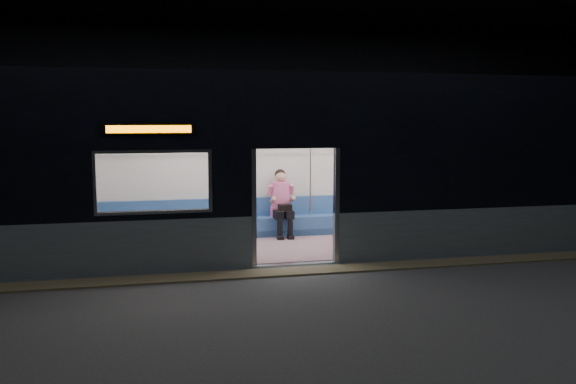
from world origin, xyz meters
name	(u,v)px	position (x,y,z in m)	size (l,w,h in m)	color
station_floor	(311,281)	(0.00, 0.00, -0.01)	(24.00, 14.00, 0.01)	#47494C
station_envelope	(312,45)	(0.00, 0.00, 3.66)	(24.00, 14.00, 5.00)	black
tactile_strip	(303,271)	(0.00, 0.55, 0.01)	(22.80, 0.50, 0.03)	#8C7F59
metro_car	(278,155)	(0.00, 2.54, 1.85)	(18.00, 3.04, 3.35)	#8898A2
passenger	(281,200)	(0.28, 3.55, 0.82)	(0.44, 0.74, 1.43)	black
handbag	(285,207)	(0.31, 3.31, 0.69)	(0.27, 0.23, 0.13)	black
transit_map	(474,164)	(5.00, 3.85, 1.49)	(1.06, 0.03, 0.69)	white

